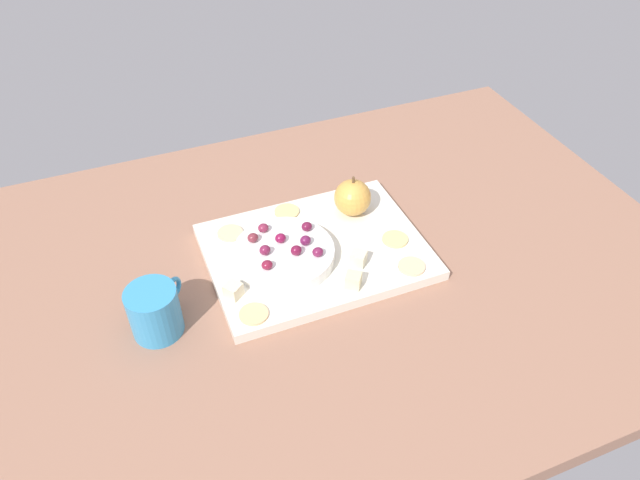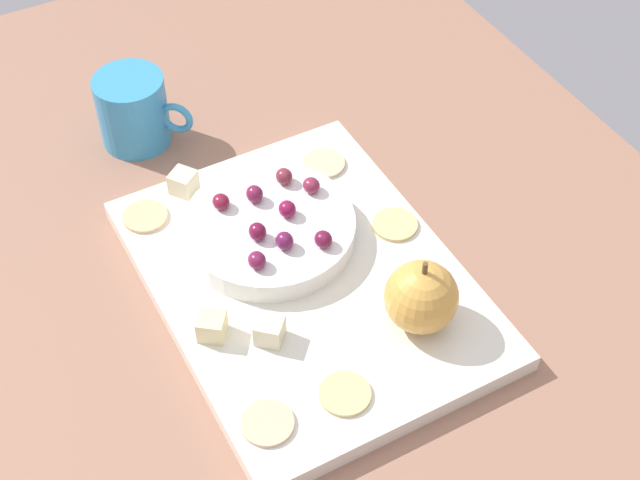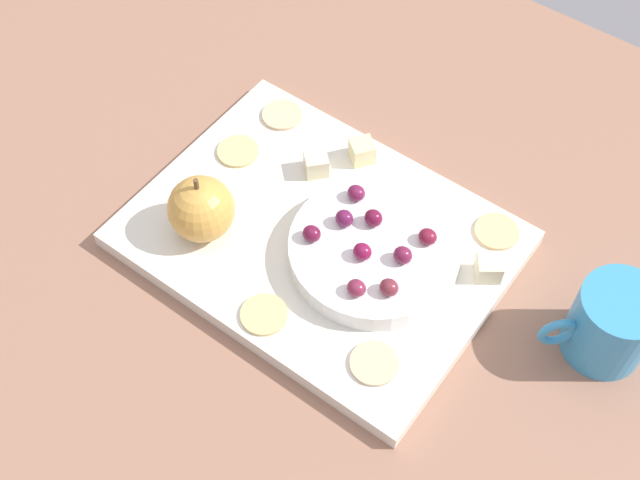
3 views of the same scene
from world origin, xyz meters
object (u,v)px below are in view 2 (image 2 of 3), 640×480
apple_whole (421,297)px  cracker_2 (267,423)px  serving_dish (269,229)px  grape_3 (284,176)px  cracker_3 (324,164)px  cracker_4 (345,394)px  cracker_0 (395,225)px  cheese_cube_1 (270,330)px  grape_1 (221,202)px  grape_7 (323,239)px  grape_2 (285,241)px  grape_0 (257,260)px  cheese_cube_0 (183,182)px  platter (306,281)px  grape_5 (258,231)px  cheese_cube_2 (212,326)px  grape_8 (311,185)px  cracker_1 (145,216)px  grape_6 (255,194)px  cup (134,110)px  grape_4 (287,209)px

apple_whole → cracker_2: 18.15cm
serving_dish → grape_3: size_ratio=9.12×
cracker_3 → cracker_4: 29.93cm
apple_whole → grape_3: size_ratio=3.62×
cracker_0 → grape_3: 12.53cm
cheese_cube_1 → grape_1: 15.85cm
grape_7 → cracker_0: bearing=94.8°
grape_2 → grape_3: grape_2 is taller
grape_0 → grape_1: (-8.89, 0.25, -0.05)cm
cheese_cube_0 → cracker_0: (15.19, 17.11, -1.04)cm
platter → cheese_cube_1: 8.72cm
apple_whole → grape_5: size_ratio=3.62×
cheese_cube_2 → cracker_4: bearing=32.8°
cracker_4 → grape_3: size_ratio=2.44×
serving_dish → grape_5: 3.25cm
grape_5 → grape_8: (-3.34, 7.69, -0.11)cm
grape_7 → grape_2: bearing=-114.4°
cracker_1 → grape_1: (4.61, 6.81, 3.00)cm
cracker_0 → grape_6: size_ratio=2.44×
grape_1 → cup: 19.15cm
cheese_cube_2 → cracker_2: size_ratio=0.53×
cracker_1 → grape_8: bearing=66.6°
cracker_0 → cup: cup is taller
grape_7 → grape_6: bearing=-160.0°
grape_1 → serving_dish: bearing=39.9°
cracker_2 → grape_1: (-23.68, 6.57, 3.00)cm
cheese_cube_2 → grape_5: grape_5 is taller
grape_3 → cheese_cube_0: bearing=-124.7°
cracker_4 → serving_dish: bearing=172.6°
cheese_cube_2 → grape_4: 14.91cm
cracker_3 → grape_8: bearing=-39.6°
platter → grape_2: size_ratio=19.81×
grape_5 → cheese_cube_2: bearing=-49.8°
cheese_cube_1 → cracker_4: 9.28cm
cracker_0 → grape_4: grape_4 is taller
grape_0 → grape_2: size_ratio=1.00×
grape_7 → cheese_cube_2: bearing=-77.1°
cheese_cube_2 → grape_1: grape_1 is taller
platter → grape_4: (-6.09, 1.12, 4.27)cm
platter → grape_6: size_ratio=19.81×
apple_whole → grape_3: 20.86cm
serving_dish → grape_0: size_ratio=9.12×
grape_8 → grape_5: bearing=-66.5°
cracker_0 → grape_3: grape_3 is taller
cracker_1 → grape_1: size_ratio=2.44×
grape_1 → grape_3: size_ratio=1.00×
serving_dish → cheese_cube_2: bearing=-49.9°
serving_dish → apple_whole: bearing=25.0°
grape_1 → grape_4: size_ratio=1.00×
platter → grape_1: 11.90cm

